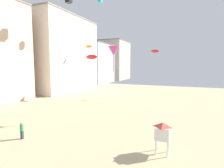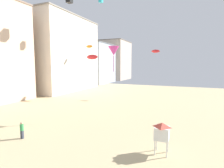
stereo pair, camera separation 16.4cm
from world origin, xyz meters
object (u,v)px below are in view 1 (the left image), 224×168
at_px(kite_cyan_box, 100,0).
at_px(kite_magenta_delta, 113,51).
at_px(kite_red_parafoil_2, 91,57).
at_px(lifeguard_stand, 162,131).
at_px(kite_red_parafoil, 155,51).
at_px(kite_orange_parafoil, 89,46).
at_px(kite_flyer, 22,130).

distance_m(kite_cyan_box, kite_magenta_delta, 20.39).
xyz_separation_m(kite_cyan_box, kite_red_parafoil_2, (-1.15, -1.99, -12.21)).
bearing_deg(kite_red_parafoil_2, kite_cyan_box, 59.93).
height_order(kite_cyan_box, kite_red_parafoil_2, kite_cyan_box).
relative_size(kite_cyan_box, kite_red_parafoil_2, 0.46).
distance_m(lifeguard_stand, kite_red_parafoil, 27.49).
bearing_deg(lifeguard_stand, kite_magenta_delta, 146.21).
height_order(kite_red_parafoil, kite_orange_parafoil, kite_orange_parafoil).
relative_size(kite_red_parafoil, kite_cyan_box, 1.48).
distance_m(kite_cyan_box, kite_red_parafoil_2, 12.43).
bearing_deg(kite_cyan_box, kite_red_parafoil_2, -120.07).
distance_m(kite_red_parafoil_2, kite_orange_parafoil, 7.74).
height_order(kite_red_parafoil, kite_cyan_box, kite_cyan_box).
bearing_deg(kite_red_parafoil_2, kite_magenta_delta, -50.07).
height_order(lifeguard_stand, kite_orange_parafoil, kite_orange_parafoil).
bearing_deg(kite_cyan_box, kite_flyer, -81.96).
bearing_deg(kite_red_parafoil_2, kite_flyer, -78.30).
height_order(kite_red_parafoil_2, kite_magenta_delta, kite_magenta_delta).
relative_size(lifeguard_stand, kite_cyan_box, 2.13).
xyz_separation_m(kite_red_parafoil, kite_magenta_delta, (-2.33, -18.05, -1.17)).
xyz_separation_m(lifeguard_stand, kite_red_parafoil, (-5.04, 25.73, 8.24)).
distance_m(lifeguard_stand, kite_orange_parafoil, 34.68).
relative_size(lifeguard_stand, kite_magenta_delta, 0.77).
bearing_deg(kite_orange_parafoil, kite_magenta_delta, -51.67).
xyz_separation_m(lifeguard_stand, kite_cyan_box, (-16.16, 21.55, 19.17)).
distance_m(kite_red_parafoil, kite_magenta_delta, 18.24).
bearing_deg(kite_flyer, kite_orange_parafoil, -138.50).
distance_m(kite_red_parafoil, kite_orange_parafoil, 16.45).
relative_size(kite_red_parafoil, kite_orange_parafoil, 0.98).
relative_size(kite_magenta_delta, kite_orange_parafoil, 1.83).
distance_m(lifeguard_stand, kite_magenta_delta, 12.78).
relative_size(kite_flyer, kite_magenta_delta, 0.49).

